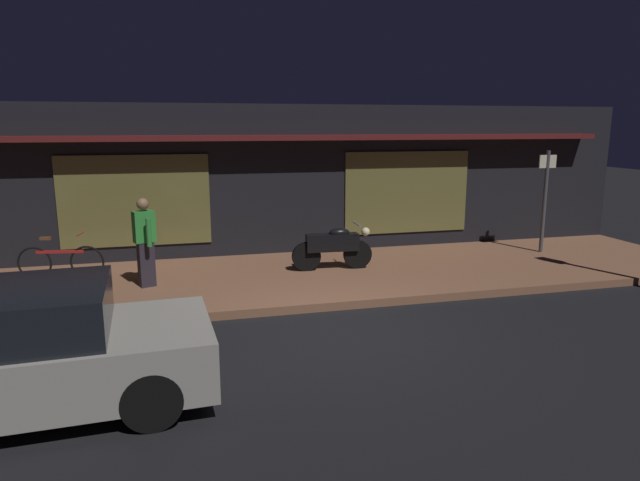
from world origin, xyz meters
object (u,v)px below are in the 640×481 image
Objects in this scene: motorcycle at (334,246)px; sign_post at (545,195)px; bicycle_parked at (61,261)px; person_photographer at (145,241)px; parked_car_near at (14,353)px.

sign_post is at bearing 3.90° from motorcycle.
bicycle_parked is 1.98m from person_photographer.
motorcycle is 1.04× the size of bicycle_parked.
parked_car_near is (0.48, -5.26, 0.20)m from bicycle_parked.
bicycle_parked is at bearing 173.63° from motorcycle.
motorcycle is 3.78m from person_photographer.
motorcycle is at bearing 5.29° from person_photographer.
person_photographer is at bearing -174.71° from motorcycle.
motorcycle is at bearing -6.37° from bicycle_parked.
person_photographer reaches higher than bicycle_parked.
bicycle_parked is 0.68× the size of sign_post.
parked_car_near is (-4.92, -4.65, 0.06)m from motorcycle.
motorcycle is 0.41× the size of parked_car_near.
motorcycle is 6.77m from parked_car_near.
bicycle_parked is at bearing 95.23° from parked_car_near.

